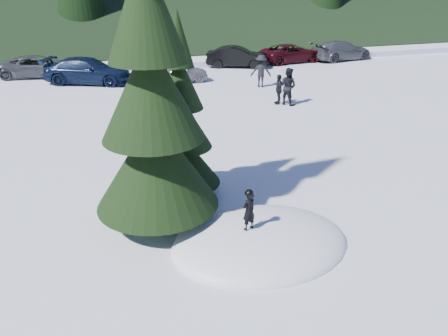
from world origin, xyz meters
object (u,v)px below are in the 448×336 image
object	(u,v)px
adult_0	(288,86)
adult_1	(279,89)
adult_2	(261,71)
car_4	(176,72)
car_7	(341,50)
car_6	(291,53)
car_2	(37,66)
car_3	(88,71)
child_skier	(249,211)
spruce_short	(182,129)
car_5	(237,57)
spruce_tall	(152,103)

from	to	relation	value
adult_0	adult_1	xyz separation A→B (m)	(-0.39, 0.25, -0.18)
adult_1	adult_2	bearing A→B (deg)	-176.39
car_4	car_7	bearing A→B (deg)	-81.43
car_6	adult_1	bearing A→B (deg)	143.82
car_4	adult_0	bearing A→B (deg)	-152.80
car_2	car_6	distance (m)	18.02
adult_0	car_3	world-z (taller)	adult_0
child_skier	adult_0	distance (m)	13.09
adult_0	car_3	xyz separation A→B (m)	(-9.53, 8.05, -0.17)
child_skier	car_2	xyz separation A→B (m)	(-6.19, 22.41, -0.30)
spruce_short	car_5	size ratio (longest dim) A/B	1.22
car_4	car_7	size ratio (longest dim) A/B	0.78
adult_0	adult_1	size ratio (longest dim) A/B	1.24
adult_0	adult_1	bearing A→B (deg)	22.52
spruce_tall	car_6	world-z (taller)	spruce_tall
car_5	adult_1	bearing A→B (deg)	-163.75
child_skier	car_3	bearing A→B (deg)	-100.47
car_3	car_6	size ratio (longest dim) A/B	1.10
spruce_tall	car_4	world-z (taller)	spruce_tall
adult_0	car_7	world-z (taller)	adult_0
car_5	car_4	bearing A→B (deg)	147.60
spruce_tall	adult_2	xyz separation A→B (m)	(8.46, 13.60, -2.39)
car_7	car_3	bearing A→B (deg)	87.83
car_4	car_6	world-z (taller)	car_6
adult_1	car_6	xyz separation A→B (m)	(5.78, 10.48, -0.09)
spruce_tall	car_7	bearing A→B (deg)	48.29
spruce_tall	spruce_short	size ratio (longest dim) A/B	1.60
adult_0	car_4	size ratio (longest dim) A/B	0.48
car_2	car_7	distance (m)	22.12
adult_1	car_3	distance (m)	12.02
child_skier	car_6	bearing A→B (deg)	-137.63
car_6	car_4	bearing A→B (deg)	105.71
car_6	car_7	size ratio (longest dim) A/B	0.96
car_3	car_5	distance (m)	10.58
car_3	spruce_short	bearing A→B (deg)	-148.74
car_5	car_6	xyz separation A→B (m)	(4.55, 0.58, -0.05)
adult_2	car_7	xyz separation A→B (m)	(9.33, 6.36, -0.20)
spruce_short	car_3	distance (m)	16.46
car_2	car_3	size ratio (longest dim) A/B	0.92
spruce_tall	car_6	size ratio (longest dim) A/B	1.78
adult_1	adult_2	xyz separation A→B (m)	(0.54, 3.74, 0.17)
car_6	car_5	bearing A→B (deg)	90.00
car_3	car_4	size ratio (longest dim) A/B	1.35
car_5	car_7	distance (m)	8.65
adult_1	car_7	xyz separation A→B (m)	(9.88, 10.11, -0.03)
child_skier	car_4	xyz separation A→B (m)	(2.02, 17.97, -0.31)
spruce_tall	child_skier	world-z (taller)	spruce_tall
adult_1	car_2	world-z (taller)	adult_1
child_skier	car_4	bearing A→B (deg)	-115.93
adult_0	car_4	distance (m)	7.92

